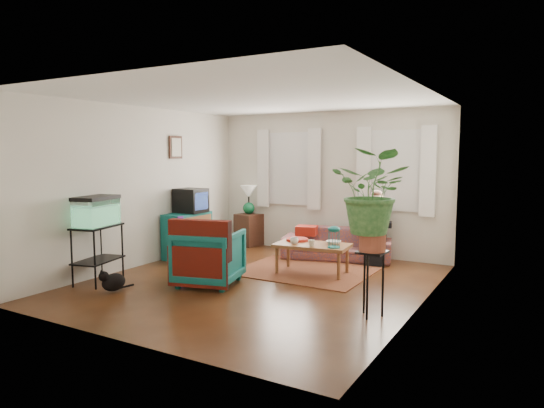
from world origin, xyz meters
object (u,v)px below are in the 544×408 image
Objects in this scene: plant_stand at (371,284)px; aquarium_stand at (98,254)px; side_table at (249,230)px; armchair at (209,254)px; sofa at (337,238)px; coffee_table at (312,259)px; dresser at (187,235)px.

aquarium_stand is at bearing -172.01° from plant_stand.
armchair is at bearing -68.41° from side_table.
plant_stand is at bearing -5.54° from aquarium_stand.
aquarium_stand is (-2.36, -3.16, 0.05)m from sofa.
sofa reaches higher than coffee_table.
aquarium_stand is 3.89m from plant_stand.
side_table is 0.74× the size of armchair.
sofa is at bearing 39.71° from aquarium_stand.
dresser is at bearing -168.03° from sofa.
dresser reaches higher than plant_stand.
dresser reaches higher than side_table.
side_table is at bearing -83.04° from armchair.
armchair reaches higher than sofa.
coffee_table is at bearing 0.98° from dresser.
plant_stand reaches higher than coffee_table.
aquarium_stand is at bearing -90.25° from dresser.
dresser is 1.18× the size of plant_stand.
side_table is at bearing 77.21° from dresser.
coffee_table is (1.01, 1.26, -0.19)m from armchair.
sofa is at bearing 27.22° from dresser.
aquarium_stand is 1.09× the size of plant_stand.
sofa is 2.26× the size of aquarium_stand.
sofa is 2.03m from side_table.
aquarium_stand is at bearing -146.76° from coffee_table.
side_table is at bearing 70.67° from aquarium_stand.
sofa is 1.18m from coffee_table.
plant_stand is (2.43, -0.19, -0.05)m from armchair.
dresser is 1.95m from aquarium_stand.
sofa is 3.01m from plant_stand.
coffee_table is at bearing 25.77° from aquarium_stand.
armchair is (1.42, -1.23, 0.03)m from dresser.
side_table is 3.46m from aquarium_stand.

